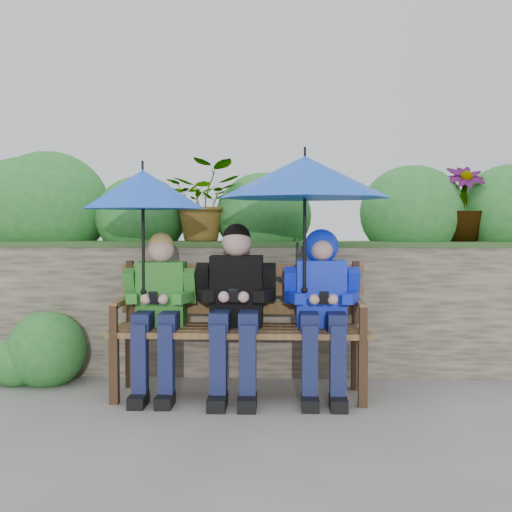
{
  "coord_description": "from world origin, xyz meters",
  "views": [
    {
      "loc": [
        0.19,
        -4.24,
        1.18
      ],
      "look_at": [
        0.0,
        0.1,
        0.95
      ],
      "focal_mm": 45.0,
      "sensor_mm": 36.0,
      "label": 1
    }
  ],
  "objects_px": {
    "park_bench": "(241,319)",
    "boy_right": "(322,297)",
    "umbrella_right": "(305,177)",
    "boy_left": "(159,305)",
    "umbrella_left": "(143,190)",
    "boy_middle": "(236,301)"
  },
  "relations": [
    {
      "from": "boy_middle",
      "to": "umbrella_right",
      "type": "relative_size",
      "value": 1.01
    },
    {
      "from": "boy_middle",
      "to": "umbrella_right",
      "type": "bearing_deg",
      "value": -1.43
    },
    {
      "from": "park_bench",
      "to": "umbrella_left",
      "type": "height_order",
      "value": "umbrella_left"
    },
    {
      "from": "boy_right",
      "to": "umbrella_right",
      "type": "xyz_separation_m",
      "value": [
        -0.12,
        -0.03,
        0.8
      ]
    },
    {
      "from": "umbrella_left",
      "to": "umbrella_right",
      "type": "bearing_deg",
      "value": -1.31
    },
    {
      "from": "boy_middle",
      "to": "umbrella_left",
      "type": "height_order",
      "value": "umbrella_left"
    },
    {
      "from": "boy_right",
      "to": "umbrella_right",
      "type": "bearing_deg",
      "value": -166.74
    },
    {
      "from": "boy_right",
      "to": "umbrella_left",
      "type": "height_order",
      "value": "umbrella_left"
    },
    {
      "from": "boy_middle",
      "to": "umbrella_right",
      "type": "height_order",
      "value": "umbrella_right"
    },
    {
      "from": "park_bench",
      "to": "boy_right",
      "type": "height_order",
      "value": "boy_right"
    },
    {
      "from": "boy_right",
      "to": "umbrella_left",
      "type": "xyz_separation_m",
      "value": [
        -1.21,
        -0.0,
        0.72
      ]
    },
    {
      "from": "umbrella_left",
      "to": "umbrella_right",
      "type": "height_order",
      "value": "umbrella_right"
    },
    {
      "from": "boy_left",
      "to": "boy_right",
      "type": "xyz_separation_m",
      "value": [
        1.1,
        0.01,
        0.05
      ]
    },
    {
      "from": "boy_right",
      "to": "umbrella_right",
      "type": "relative_size",
      "value": 0.98
    },
    {
      "from": "umbrella_left",
      "to": "umbrella_right",
      "type": "relative_size",
      "value": 0.78
    },
    {
      "from": "boy_left",
      "to": "umbrella_left",
      "type": "xyz_separation_m",
      "value": [
        -0.11,
        0.01,
        0.78
      ]
    },
    {
      "from": "boy_right",
      "to": "umbrella_right",
      "type": "distance_m",
      "value": 0.81
    },
    {
      "from": "boy_middle",
      "to": "boy_right",
      "type": "xyz_separation_m",
      "value": [
        0.58,
        0.02,
        0.03
      ]
    },
    {
      "from": "park_bench",
      "to": "boy_left",
      "type": "xyz_separation_m",
      "value": [
        -0.55,
        -0.08,
        0.11
      ]
    },
    {
      "from": "park_bench",
      "to": "boy_right",
      "type": "relative_size",
      "value": 1.51
    },
    {
      "from": "park_bench",
      "to": "boy_left",
      "type": "distance_m",
      "value": 0.56
    },
    {
      "from": "park_bench",
      "to": "umbrella_left",
      "type": "distance_m",
      "value": 1.1
    }
  ]
}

